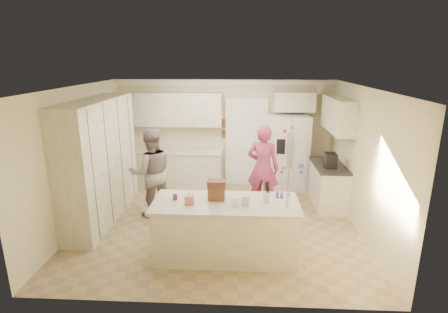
# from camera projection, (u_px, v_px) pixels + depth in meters

# --- Properties ---
(floor) EXTENTS (5.20, 4.60, 0.02)m
(floor) POSITION_uv_depth(u_px,v_px,m) (218.00, 224.00, 6.75)
(floor) COLOR #9C8356
(floor) RESTS_ON ground
(ceiling) EXTENTS (5.20, 4.60, 0.02)m
(ceiling) POSITION_uv_depth(u_px,v_px,m) (217.00, 86.00, 6.03)
(ceiling) COLOR white
(ceiling) RESTS_ON wall_back
(wall_back) EXTENTS (5.20, 0.02, 2.60)m
(wall_back) POSITION_uv_depth(u_px,v_px,m) (224.00, 133.00, 8.61)
(wall_back) COLOR beige
(wall_back) RESTS_ON ground
(wall_front) EXTENTS (5.20, 0.02, 2.60)m
(wall_front) POSITION_uv_depth(u_px,v_px,m) (204.00, 213.00, 4.17)
(wall_front) COLOR beige
(wall_front) RESTS_ON ground
(wall_left) EXTENTS (0.02, 4.60, 2.60)m
(wall_left) POSITION_uv_depth(u_px,v_px,m) (78.00, 157.00, 6.52)
(wall_left) COLOR beige
(wall_left) RESTS_ON ground
(wall_right) EXTENTS (0.02, 4.60, 2.60)m
(wall_right) POSITION_uv_depth(u_px,v_px,m) (363.00, 161.00, 6.26)
(wall_right) COLOR beige
(wall_right) RESTS_ON ground
(crown_back) EXTENTS (5.20, 0.08, 0.12)m
(crown_back) POSITION_uv_depth(u_px,v_px,m) (224.00, 82.00, 8.23)
(crown_back) COLOR white
(crown_back) RESTS_ON wall_back
(pantry_bank) EXTENTS (0.60, 2.60, 2.35)m
(pantry_bank) POSITION_uv_depth(u_px,v_px,m) (100.00, 161.00, 6.73)
(pantry_bank) COLOR #F0E8C3
(pantry_bank) RESTS_ON floor
(back_base_cab) EXTENTS (2.20, 0.60, 0.88)m
(back_base_cab) POSITION_uv_depth(u_px,v_px,m) (177.00, 169.00, 8.60)
(back_base_cab) COLOR #F0E8C3
(back_base_cab) RESTS_ON floor
(back_countertop) EXTENTS (2.24, 0.63, 0.04)m
(back_countertop) POSITION_uv_depth(u_px,v_px,m) (176.00, 151.00, 8.47)
(back_countertop) COLOR beige
(back_countertop) RESTS_ON back_base_cab
(back_upper_cab) EXTENTS (2.20, 0.35, 0.80)m
(back_upper_cab) POSITION_uv_depth(u_px,v_px,m) (176.00, 109.00, 8.33)
(back_upper_cab) COLOR #F0E8C3
(back_upper_cab) RESTS_ON wall_back
(doorway_opening) EXTENTS (0.90, 0.06, 2.10)m
(doorway_opening) POSITION_uv_depth(u_px,v_px,m) (246.00, 143.00, 8.62)
(doorway_opening) COLOR black
(doorway_opening) RESTS_ON floor
(doorway_casing) EXTENTS (1.02, 0.03, 2.22)m
(doorway_casing) POSITION_uv_depth(u_px,v_px,m) (246.00, 144.00, 8.59)
(doorway_casing) COLOR white
(doorway_casing) RESTS_ON floor
(wall_frame_upper) EXTENTS (0.15, 0.02, 0.20)m
(wall_frame_upper) POSITION_uv_depth(u_px,v_px,m) (225.00, 123.00, 8.50)
(wall_frame_upper) COLOR brown
(wall_frame_upper) RESTS_ON wall_back
(wall_frame_lower) EXTENTS (0.15, 0.02, 0.20)m
(wall_frame_lower) POSITION_uv_depth(u_px,v_px,m) (225.00, 134.00, 8.58)
(wall_frame_lower) COLOR brown
(wall_frame_lower) RESTS_ON wall_back
(refrigerator) EXTENTS (0.96, 0.78, 1.80)m
(refrigerator) POSITION_uv_depth(u_px,v_px,m) (287.00, 153.00, 8.31)
(refrigerator) COLOR white
(refrigerator) RESTS_ON floor
(fridge_seam) EXTENTS (0.02, 0.02, 1.78)m
(fridge_seam) POSITION_uv_depth(u_px,v_px,m) (289.00, 157.00, 7.97)
(fridge_seam) COLOR gray
(fridge_seam) RESTS_ON refrigerator
(fridge_dispenser) EXTENTS (0.22, 0.03, 0.35)m
(fridge_dispenser) POSITION_uv_depth(u_px,v_px,m) (280.00, 147.00, 7.90)
(fridge_dispenser) COLOR black
(fridge_dispenser) RESTS_ON refrigerator
(fridge_handle_l) EXTENTS (0.02, 0.02, 0.85)m
(fridge_handle_l) POSITION_uv_depth(u_px,v_px,m) (288.00, 151.00, 7.92)
(fridge_handle_l) COLOR silver
(fridge_handle_l) RESTS_ON refrigerator
(fridge_handle_r) EXTENTS (0.02, 0.02, 0.85)m
(fridge_handle_r) POSITION_uv_depth(u_px,v_px,m) (292.00, 151.00, 7.91)
(fridge_handle_r) COLOR silver
(fridge_handle_r) RESTS_ON refrigerator
(over_fridge_cab) EXTENTS (0.95, 0.35, 0.45)m
(over_fridge_cab) POSITION_uv_depth(u_px,v_px,m) (294.00, 102.00, 8.13)
(over_fridge_cab) COLOR #F0E8C3
(over_fridge_cab) RESTS_ON wall_back
(right_base_cab) EXTENTS (0.60, 1.20, 0.88)m
(right_base_cab) POSITION_uv_depth(u_px,v_px,m) (328.00, 186.00, 7.47)
(right_base_cab) COLOR #F0E8C3
(right_base_cab) RESTS_ON floor
(right_countertop) EXTENTS (0.63, 1.24, 0.04)m
(right_countertop) POSITION_uv_depth(u_px,v_px,m) (329.00, 166.00, 7.35)
(right_countertop) COLOR #2D2B28
(right_countertop) RESTS_ON right_base_cab
(right_upper_cab) EXTENTS (0.35, 1.50, 0.70)m
(right_upper_cab) POSITION_uv_depth(u_px,v_px,m) (338.00, 115.00, 7.25)
(right_upper_cab) COLOR #F0E8C3
(right_upper_cab) RESTS_ON wall_right
(coffee_maker) EXTENTS (0.22, 0.28, 0.30)m
(coffee_maker) POSITION_uv_depth(u_px,v_px,m) (330.00, 160.00, 7.11)
(coffee_maker) COLOR black
(coffee_maker) RESTS_ON right_countertop
(island_base) EXTENTS (2.20, 0.90, 0.88)m
(island_base) POSITION_uv_depth(u_px,v_px,m) (226.00, 230.00, 5.56)
(island_base) COLOR #F0E8C3
(island_base) RESTS_ON floor
(island_top) EXTENTS (2.28, 0.96, 0.05)m
(island_top) POSITION_uv_depth(u_px,v_px,m) (226.00, 203.00, 5.43)
(island_top) COLOR beige
(island_top) RESTS_ON island_base
(utensil_crock) EXTENTS (0.13, 0.13, 0.15)m
(utensil_crock) POSITION_uv_depth(u_px,v_px,m) (267.00, 197.00, 5.42)
(utensil_crock) COLOR white
(utensil_crock) RESTS_ON island_top
(tissue_box) EXTENTS (0.13, 0.13, 0.14)m
(tissue_box) POSITION_uv_depth(u_px,v_px,m) (189.00, 200.00, 5.34)
(tissue_box) COLOR #C97374
(tissue_box) RESTS_ON island_top
(tissue_plume) EXTENTS (0.08, 0.08, 0.08)m
(tissue_plume) POSITION_uv_depth(u_px,v_px,m) (189.00, 193.00, 5.31)
(tissue_plume) COLOR white
(tissue_plume) RESTS_ON tissue_box
(dollhouse_body) EXTENTS (0.26, 0.18, 0.22)m
(dollhouse_body) POSITION_uv_depth(u_px,v_px,m) (216.00, 193.00, 5.50)
(dollhouse_body) COLOR brown
(dollhouse_body) RESTS_ON island_top
(dollhouse_roof) EXTENTS (0.28, 0.20, 0.10)m
(dollhouse_roof) POSITION_uv_depth(u_px,v_px,m) (216.00, 183.00, 5.46)
(dollhouse_roof) COLOR #592D1E
(dollhouse_roof) RESTS_ON dollhouse_body
(jam_jar) EXTENTS (0.07, 0.07, 0.09)m
(jam_jar) POSITION_uv_depth(u_px,v_px,m) (175.00, 197.00, 5.50)
(jam_jar) COLOR #59263F
(jam_jar) RESTS_ON island_top
(greeting_card_a) EXTENTS (0.12, 0.06, 0.16)m
(greeting_card_a) POSITION_uv_depth(u_px,v_px,m) (235.00, 203.00, 5.20)
(greeting_card_a) COLOR white
(greeting_card_a) RESTS_ON island_top
(greeting_card_b) EXTENTS (0.12, 0.05, 0.16)m
(greeting_card_b) POSITION_uv_depth(u_px,v_px,m) (245.00, 201.00, 5.25)
(greeting_card_b) COLOR silver
(greeting_card_b) RESTS_ON island_top
(water_bottle) EXTENTS (0.07, 0.07, 0.24)m
(water_bottle) POSITION_uv_depth(u_px,v_px,m) (289.00, 200.00, 5.20)
(water_bottle) COLOR silver
(water_bottle) RESTS_ON island_top
(shaker_salt) EXTENTS (0.05, 0.05, 0.09)m
(shaker_salt) POSITION_uv_depth(u_px,v_px,m) (277.00, 195.00, 5.58)
(shaker_salt) COLOR #474B9B
(shaker_salt) RESTS_ON island_top
(shaker_pepper) EXTENTS (0.05, 0.05, 0.09)m
(shaker_pepper) POSITION_uv_depth(u_px,v_px,m) (282.00, 195.00, 5.58)
(shaker_pepper) COLOR #474B9B
(shaker_pepper) RESTS_ON island_top
(teen_boy) EXTENTS (1.06, 0.94, 1.80)m
(teen_boy) POSITION_uv_depth(u_px,v_px,m) (152.00, 173.00, 6.90)
(teen_boy) COLOR gray
(teen_boy) RESTS_ON floor
(teen_girl) EXTENTS (0.75, 0.59, 1.81)m
(teen_girl) POSITION_uv_depth(u_px,v_px,m) (263.00, 168.00, 7.17)
(teen_girl) COLOR #B8416F
(teen_girl) RESTS_ON floor
(fridge_magnets) EXTENTS (0.76, 0.02, 1.44)m
(fridge_magnets) POSITION_uv_depth(u_px,v_px,m) (289.00, 157.00, 7.96)
(fridge_magnets) COLOR tan
(fridge_magnets) RESTS_ON refrigerator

